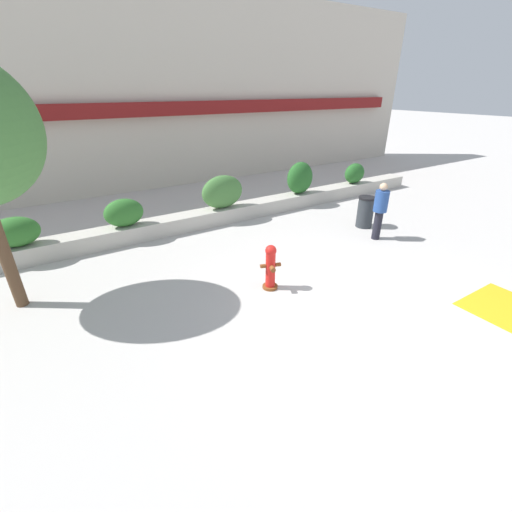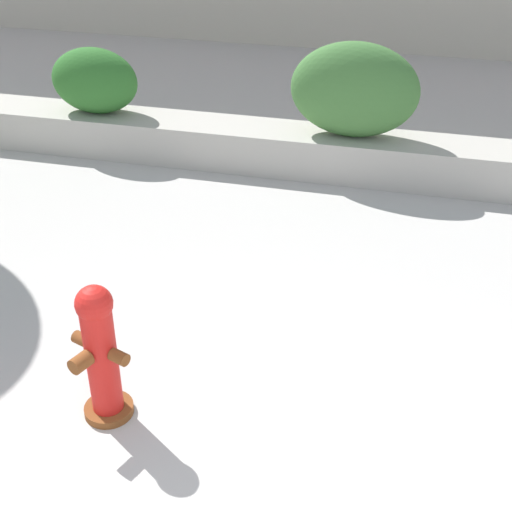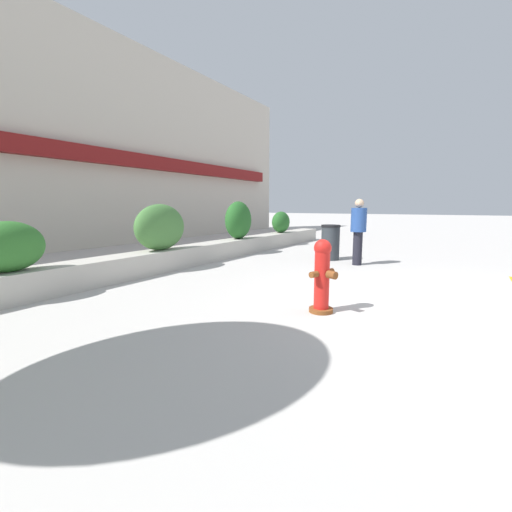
{
  "view_description": "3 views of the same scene",
  "coord_description": "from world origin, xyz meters",
  "px_view_note": "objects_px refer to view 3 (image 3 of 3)",
  "views": [
    {
      "loc": [
        -5.1,
        -4.06,
        4.18
      ],
      "look_at": [
        -1.14,
        2.23,
        0.51
      ],
      "focal_mm": 24.0,
      "sensor_mm": 36.0,
      "label": 1
    },
    {
      "loc": [
        0.76,
        -1.9,
        3.62
      ],
      "look_at": [
        -0.44,
        2.8,
        0.68
      ],
      "focal_mm": 50.0,
      "sensor_mm": 36.0,
      "label": 2
    },
    {
      "loc": [
        -5.87,
        -0.2,
        1.56
      ],
      "look_at": [
        -1.87,
        2.24,
        0.87
      ],
      "focal_mm": 24.0,
      "sensor_mm": 36.0,
      "label": 3
    }
  ],
  "objects_px": {
    "hedge_bush_2": "(160,227)",
    "hedge_bush_3": "(238,220)",
    "hedge_bush_4": "(281,222)",
    "trash_bin": "(330,242)",
    "fire_hydrant": "(322,275)",
    "pedestrian": "(358,228)",
    "hedge_bush_1": "(8,247)"
  },
  "relations": [
    {
      "from": "hedge_bush_4",
      "to": "trash_bin",
      "type": "xyz_separation_m",
      "value": [
        -2.51,
        -2.91,
        -0.41
      ]
    },
    {
      "from": "hedge_bush_3",
      "to": "pedestrian",
      "type": "bearing_deg",
      "value": -90.51
    },
    {
      "from": "hedge_bush_1",
      "to": "hedge_bush_4",
      "type": "height_order",
      "value": "hedge_bush_4"
    },
    {
      "from": "hedge_bush_2",
      "to": "fire_hydrant",
      "type": "distance_m",
      "value": 4.64
    },
    {
      "from": "hedge_bush_2",
      "to": "hedge_bush_3",
      "type": "distance_m",
      "value": 3.29
    },
    {
      "from": "hedge_bush_2",
      "to": "trash_bin",
      "type": "xyz_separation_m",
      "value": [
        3.74,
        -2.91,
        -0.54
      ]
    },
    {
      "from": "hedge_bush_4",
      "to": "pedestrian",
      "type": "distance_m",
      "value": 4.86
    },
    {
      "from": "hedge_bush_1",
      "to": "hedge_bush_3",
      "type": "height_order",
      "value": "hedge_bush_3"
    },
    {
      "from": "hedge_bush_3",
      "to": "trash_bin",
      "type": "bearing_deg",
      "value": -81.32
    },
    {
      "from": "pedestrian",
      "to": "trash_bin",
      "type": "bearing_deg",
      "value": 62.27
    },
    {
      "from": "hedge_bush_3",
      "to": "fire_hydrant",
      "type": "relative_size",
      "value": 1.1
    },
    {
      "from": "pedestrian",
      "to": "hedge_bush_4",
      "type": "bearing_deg",
      "value": 51.93
    },
    {
      "from": "hedge_bush_4",
      "to": "trash_bin",
      "type": "relative_size",
      "value": 0.96
    },
    {
      "from": "pedestrian",
      "to": "trash_bin",
      "type": "distance_m",
      "value": 1.13
    },
    {
      "from": "pedestrian",
      "to": "hedge_bush_3",
      "type": "bearing_deg",
      "value": 89.49
    },
    {
      "from": "hedge_bush_3",
      "to": "pedestrian",
      "type": "xyz_separation_m",
      "value": [
        -0.03,
        -3.82,
        -0.11
      ]
    },
    {
      "from": "hedge_bush_2",
      "to": "fire_hydrant",
      "type": "relative_size",
      "value": 1.36
    },
    {
      "from": "trash_bin",
      "to": "hedge_bush_1",
      "type": "bearing_deg",
      "value": 157.28
    },
    {
      "from": "hedge_bush_3",
      "to": "hedge_bush_4",
      "type": "xyz_separation_m",
      "value": [
        2.96,
        0.0,
        -0.18
      ]
    },
    {
      "from": "hedge_bush_3",
      "to": "hedge_bush_4",
      "type": "height_order",
      "value": "hedge_bush_3"
    },
    {
      "from": "fire_hydrant",
      "to": "pedestrian",
      "type": "bearing_deg",
      "value": 8.58
    },
    {
      "from": "hedge_bush_2",
      "to": "fire_hydrant",
      "type": "xyz_separation_m",
      "value": [
        -1.1,
        -4.48,
        -0.5
      ]
    },
    {
      "from": "hedge_bush_1",
      "to": "trash_bin",
      "type": "distance_m",
      "value": 7.55
    },
    {
      "from": "hedge_bush_2",
      "to": "hedge_bush_3",
      "type": "bearing_deg",
      "value": 0.0
    },
    {
      "from": "trash_bin",
      "to": "hedge_bush_4",
      "type": "bearing_deg",
      "value": 49.18
    },
    {
      "from": "hedge_bush_2",
      "to": "hedge_bush_4",
      "type": "bearing_deg",
      "value": 0.0
    },
    {
      "from": "hedge_bush_3",
      "to": "hedge_bush_4",
      "type": "relative_size",
      "value": 1.23
    },
    {
      "from": "hedge_bush_4",
      "to": "hedge_bush_1",
      "type": "bearing_deg",
      "value": 180.0
    },
    {
      "from": "hedge_bush_2",
      "to": "hedge_bush_3",
      "type": "relative_size",
      "value": 1.24
    },
    {
      "from": "hedge_bush_1",
      "to": "hedge_bush_2",
      "type": "height_order",
      "value": "hedge_bush_2"
    },
    {
      "from": "pedestrian",
      "to": "hedge_bush_2",
      "type": "bearing_deg",
      "value": 130.46
    },
    {
      "from": "fire_hydrant",
      "to": "trash_bin",
      "type": "relative_size",
      "value": 1.07
    }
  ]
}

